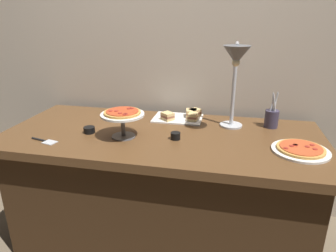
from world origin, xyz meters
name	(u,v)px	position (x,y,z in m)	size (l,w,h in m)	color
ground_plane	(162,236)	(0.00, 0.00, 0.00)	(8.00, 8.00, 0.00)	brown
back_wall	(177,49)	(0.00, 0.50, 1.20)	(4.40, 0.04, 2.40)	#B7A893
buffet_table	(162,187)	(0.00, 0.00, 0.39)	(1.90, 0.84, 0.76)	brown
heat_lamp	(236,65)	(0.41, 0.09, 1.17)	(0.15, 0.31, 0.52)	#B7BABF
pizza_plate_front	(301,150)	(0.77, -0.10, 0.77)	(0.29, 0.29, 0.03)	white
pizza_plate_center	(123,116)	(-0.20, -0.10, 0.89)	(0.25, 0.25, 0.16)	#595B60
sandwich_platter	(183,116)	(0.08, 0.28, 0.78)	(0.33, 0.23, 0.06)	white
sauce_cup_near	(89,130)	(-0.43, -0.08, 0.78)	(0.07, 0.07, 0.04)	black
sauce_cup_far	(176,136)	(0.10, -0.07, 0.78)	(0.06, 0.06, 0.04)	black
utensil_holder	(272,118)	(0.65, 0.25, 0.82)	(0.08, 0.08, 0.23)	#383347
serving_spatula	(44,141)	(-0.61, -0.26, 0.76)	(0.17, 0.07, 0.01)	#B7BABF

